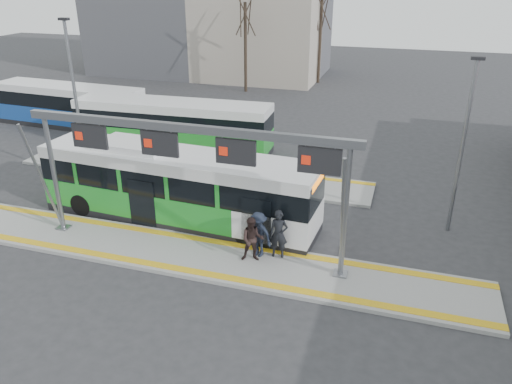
# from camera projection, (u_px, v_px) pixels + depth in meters

# --- Properties ---
(ground) EXTENTS (120.00, 120.00, 0.00)m
(ground) POSITION_uv_depth(u_px,v_px,m) (199.00, 258.00, 19.66)
(ground) COLOR #2D2D30
(ground) RESTS_ON ground
(platform_main) EXTENTS (22.00, 3.00, 0.15)m
(platform_main) POSITION_uv_depth(u_px,v_px,m) (199.00, 256.00, 19.63)
(platform_main) COLOR gray
(platform_main) RESTS_ON ground
(platform_second) EXTENTS (20.00, 3.00, 0.15)m
(platform_second) POSITION_uv_depth(u_px,v_px,m) (190.00, 173.00, 27.68)
(platform_second) COLOR gray
(platform_second) RESTS_ON ground
(tactile_main) EXTENTS (22.00, 2.65, 0.02)m
(tactile_main) POSITION_uv_depth(u_px,v_px,m) (199.00, 255.00, 19.60)
(tactile_main) COLOR gold
(tactile_main) RESTS_ON platform_main
(tactile_second) EXTENTS (20.00, 0.35, 0.02)m
(tactile_second) POSITION_uv_depth(u_px,v_px,m) (198.00, 164.00, 28.65)
(tactile_second) COLOR gold
(tactile_second) RESTS_ON platform_second
(gantry) EXTENTS (13.00, 1.68, 5.20)m
(gantry) POSITION_uv_depth(u_px,v_px,m) (188.00, 152.00, 18.21)
(gantry) COLOR slate
(gantry) RESTS_ON platform_main
(hero_bus) EXTENTS (12.73, 3.38, 3.47)m
(hero_bus) POSITION_uv_depth(u_px,v_px,m) (177.00, 187.00, 22.09)
(hero_bus) COLOR black
(hero_bus) RESTS_ON ground
(bg_bus_green) EXTENTS (12.33, 3.15, 3.06)m
(bg_bus_green) POSITION_uv_depth(u_px,v_px,m) (173.00, 126.00, 30.85)
(bg_bus_green) COLOR black
(bg_bus_green) RESTS_ON ground
(bg_bus_blue) EXTENTS (11.32, 3.09, 2.92)m
(bg_bus_blue) POSITION_uv_depth(u_px,v_px,m) (69.00, 106.00, 35.55)
(bg_bus_blue) COLOR black
(bg_bus_blue) RESTS_ON ground
(passenger_a) EXTENTS (0.76, 0.55, 1.95)m
(passenger_a) POSITION_uv_depth(u_px,v_px,m) (279.00, 234.00, 19.14)
(passenger_a) COLOR black
(passenger_a) RESTS_ON platform_main
(passenger_b) EXTENTS (1.03, 0.90, 1.80)m
(passenger_b) POSITION_uv_depth(u_px,v_px,m) (252.00, 239.00, 18.90)
(passenger_b) COLOR black
(passenger_b) RESTS_ON platform_main
(passenger_c) EXTENTS (1.36, 1.04, 1.85)m
(passenger_c) POSITION_uv_depth(u_px,v_px,m) (258.00, 234.00, 19.21)
(passenger_c) COLOR #1B2231
(passenger_c) RESTS_ON platform_main
(tree_left) EXTENTS (1.40, 1.40, 8.79)m
(tree_left) POSITION_uv_depth(u_px,v_px,m) (245.00, 15.00, 43.44)
(tree_left) COLOR #382B21
(tree_left) RESTS_ON ground
(tree_mid) EXTENTS (1.40, 1.40, 8.97)m
(tree_mid) POSITION_uv_depth(u_px,v_px,m) (322.00, 10.00, 46.95)
(tree_mid) COLOR #382B21
(tree_mid) RESTS_ON ground
(tree_far) EXTENTS (1.40, 1.40, 8.52)m
(tree_far) POSITION_uv_depth(u_px,v_px,m) (138.00, 11.00, 49.91)
(tree_far) COLOR #382B21
(tree_far) RESTS_ON ground
(lamp_west) EXTENTS (0.50, 0.25, 8.33)m
(lamp_west) POSITION_uv_depth(u_px,v_px,m) (76.00, 100.00, 24.95)
(lamp_west) COLOR slate
(lamp_west) RESTS_ON ground
(lamp_east) EXTENTS (0.50, 0.25, 7.41)m
(lamp_east) POSITION_uv_depth(u_px,v_px,m) (463.00, 144.00, 20.16)
(lamp_east) COLOR slate
(lamp_east) RESTS_ON ground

